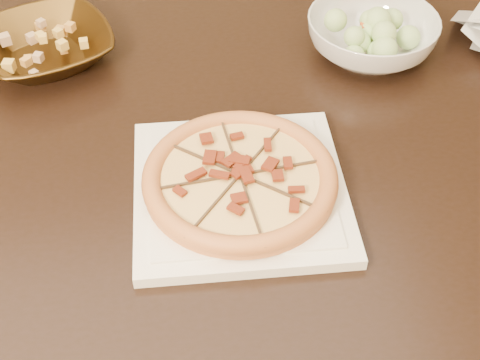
{
  "coord_description": "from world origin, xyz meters",
  "views": [
    {
      "loc": [
        0.2,
        -0.97,
        1.44
      ],
      "look_at": [
        0.27,
        -0.31,
        0.78
      ],
      "focal_mm": 50.0,
      "sensor_mm": 36.0,
      "label": 1
    }
  ],
  "objects_px": {
    "dining_table": "(184,163)",
    "salad_bowl": "(371,36)",
    "pizza": "(240,178)",
    "plate": "(240,190)",
    "bronze_bowl": "(46,47)"
  },
  "relations": [
    {
      "from": "dining_table",
      "to": "salad_bowl",
      "type": "bearing_deg",
      "value": 23.58
    },
    {
      "from": "dining_table",
      "to": "salad_bowl",
      "type": "relative_size",
      "value": 6.62
    },
    {
      "from": "plate",
      "to": "bronze_bowl",
      "type": "relative_size",
      "value": 1.32
    },
    {
      "from": "plate",
      "to": "salad_bowl",
      "type": "distance_m",
      "value": 0.42
    },
    {
      "from": "pizza",
      "to": "salad_bowl",
      "type": "xyz_separation_m",
      "value": [
        0.27,
        0.32,
        0.0
      ]
    },
    {
      "from": "dining_table",
      "to": "salad_bowl",
      "type": "distance_m",
      "value": 0.4
    },
    {
      "from": "pizza",
      "to": "salad_bowl",
      "type": "relative_size",
      "value": 1.19
    },
    {
      "from": "pizza",
      "to": "bronze_bowl",
      "type": "bearing_deg",
      "value": 129.73
    },
    {
      "from": "bronze_bowl",
      "to": "salad_bowl",
      "type": "bearing_deg",
      "value": -3.92
    },
    {
      "from": "plate",
      "to": "bronze_bowl",
      "type": "distance_m",
      "value": 0.47
    },
    {
      "from": "dining_table",
      "to": "pizza",
      "type": "relative_size",
      "value": 5.55
    },
    {
      "from": "dining_table",
      "to": "bronze_bowl",
      "type": "distance_m",
      "value": 0.32
    },
    {
      "from": "plate",
      "to": "dining_table",
      "type": "bearing_deg",
      "value": 113.79
    },
    {
      "from": "salad_bowl",
      "to": "bronze_bowl",
      "type": "bearing_deg",
      "value": 176.08
    },
    {
      "from": "plate",
      "to": "salad_bowl",
      "type": "relative_size",
      "value": 1.31
    }
  ]
}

